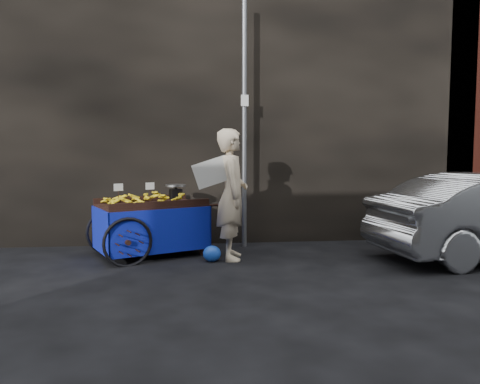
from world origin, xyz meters
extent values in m
plane|color=black|center=(0.00, 0.00, 0.00)|extent=(80.00, 80.00, 0.00)
cube|color=black|center=(-1.00, 2.60, 2.50)|extent=(11.00, 2.00, 5.00)
cylinder|color=slate|center=(0.30, 1.30, 2.00)|extent=(0.08, 0.08, 4.00)
cube|color=white|center=(0.30, 1.25, 2.40)|extent=(0.12, 0.02, 0.18)
cube|color=black|center=(-1.19, 0.81, 0.76)|extent=(1.76, 1.47, 0.06)
cube|color=black|center=(-1.36, 1.21, 0.82)|extent=(1.40, 0.65, 0.09)
cube|color=black|center=(-1.01, 0.40, 0.82)|extent=(1.40, 0.65, 0.09)
cube|color=black|center=(-0.43, 0.73, 0.38)|extent=(0.06, 0.06, 0.76)
cube|color=black|center=(-0.73, 1.42, 0.38)|extent=(0.06, 0.06, 0.76)
cylinder|color=black|center=(-0.13, 0.86, 0.76)|extent=(0.45, 0.23, 0.04)
cylinder|color=black|center=(-0.43, 1.56, 0.76)|extent=(0.45, 0.23, 0.04)
torus|color=black|center=(-1.45, 0.13, 0.33)|extent=(0.67, 0.33, 0.71)
torus|color=black|center=(-1.87, 1.07, 0.33)|extent=(0.67, 0.33, 0.71)
cylinder|color=black|center=(-1.66, 0.60, 0.33)|extent=(0.47, 0.99, 0.05)
cube|color=#082B95|center=(-0.99, 0.37, 0.43)|extent=(1.42, 0.64, 0.64)
cube|color=#082B95|center=(-1.38, 1.25, 0.43)|extent=(1.42, 0.64, 0.64)
cube|color=#082B95|center=(-1.88, 0.50, 0.43)|extent=(0.41, 0.91, 0.64)
cube|color=#082B95|center=(-0.49, 1.12, 0.43)|extent=(0.41, 0.91, 0.64)
cube|color=black|center=(-0.82, 1.02, 0.92)|extent=(0.21, 0.19, 0.15)
cylinder|color=silver|center=(-0.82, 1.02, 1.05)|extent=(0.42, 0.42, 0.03)
cube|color=white|center=(-1.62, 0.50, 1.07)|extent=(0.12, 0.06, 0.10)
cube|color=white|center=(-1.19, 0.69, 1.07)|extent=(0.12, 0.06, 0.10)
imported|color=beige|center=(0.01, 0.42, 0.95)|extent=(0.50, 0.72, 1.91)
cube|color=silver|center=(-0.28, 0.33, 1.28)|extent=(0.59, 0.05, 0.50)
ellipsoid|color=blue|center=(-0.29, 0.26, 0.12)|extent=(0.26, 0.21, 0.23)
camera|label=1|loc=(-0.61, -6.34, 1.58)|focal=35.00mm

